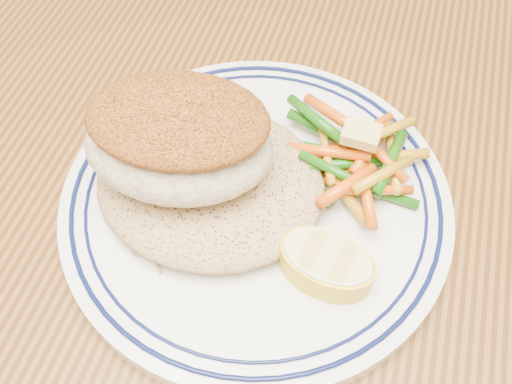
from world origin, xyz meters
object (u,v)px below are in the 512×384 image
object	(u,v)px
dining_table	(289,286)
vegetable_pile	(354,158)
plate	(256,201)
fish_fillet	(178,139)
lemon_wedge	(326,263)
rice_pilaf	(210,179)

from	to	relation	value
dining_table	vegetable_pile	world-z (taller)	vegetable_pile
dining_table	plate	world-z (taller)	plate
dining_table	fish_fillet	bearing A→B (deg)	-177.36
plate	lemon_wedge	xyz separation A→B (m)	(0.06, -0.04, 0.02)
dining_table	fish_fillet	size ratio (longest dim) A/B	12.04
dining_table	lemon_wedge	distance (m)	0.13
fish_fillet	lemon_wedge	bearing A→B (deg)	-19.08
plate	rice_pilaf	size ratio (longest dim) A/B	1.72
rice_pilaf	lemon_wedge	world-z (taller)	rice_pilaf
dining_table	rice_pilaf	xyz separation A→B (m)	(-0.06, -0.00, 0.13)
plate	lemon_wedge	distance (m)	0.07
dining_table	rice_pilaf	distance (m)	0.14
dining_table	plate	distance (m)	0.11
rice_pilaf	vegetable_pile	world-z (taller)	same
dining_table	plate	xyz separation A→B (m)	(-0.03, 0.00, 0.11)
plate	vegetable_pile	distance (m)	0.07
rice_pilaf	vegetable_pile	bearing A→B (deg)	27.18
plate	fish_fillet	xyz separation A→B (m)	(-0.05, -0.01, 0.06)
plate	vegetable_pile	bearing A→B (deg)	34.93
plate	vegetable_pile	size ratio (longest dim) A/B	2.50
dining_table	vegetable_pile	xyz separation A→B (m)	(0.03, 0.04, 0.13)
rice_pilaf	lemon_wedge	bearing A→B (deg)	-23.73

